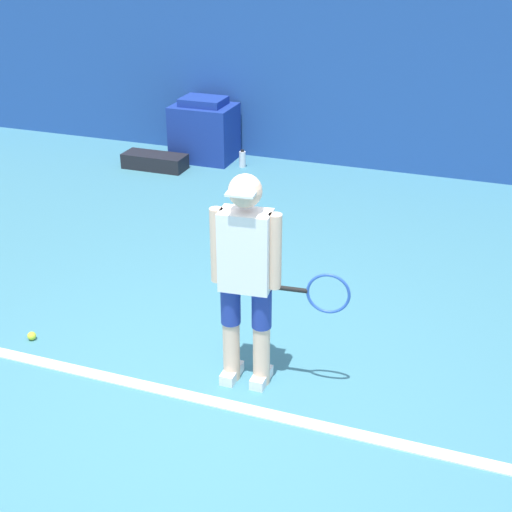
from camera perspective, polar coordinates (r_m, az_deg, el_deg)
The scene contains 8 objects.
ground_plane at distance 5.02m, azimuth -3.84°, elevation -11.56°, with size 24.00×24.00×0.00m, color teal.
back_wall at distance 9.18m, azimuth 9.41°, elevation 14.49°, with size 24.00×0.10×2.53m.
court_baseline at distance 5.02m, azimuth -3.81°, elevation -11.47°, with size 21.60×0.10×0.01m.
tennis_player at distance 4.75m, azimuth -0.68°, elevation -1.44°, with size 0.95×0.30×1.56m.
tennis_ball at distance 5.90m, azimuth -17.51°, elevation -6.12°, with size 0.07×0.07×0.07m.
covered_chair at distance 9.63m, azimuth -4.16°, elevation 9.97°, with size 0.81×0.61×0.84m.
equipment_bag at distance 9.43m, azimuth -8.09°, elevation 7.52°, with size 0.83×0.33×0.19m.
water_bottle at distance 9.38m, azimuth -1.09°, elevation 7.77°, with size 0.08×0.08×0.23m.
Camera 1 is at (1.66, -3.61, 3.06)m, focal length 50.00 mm.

